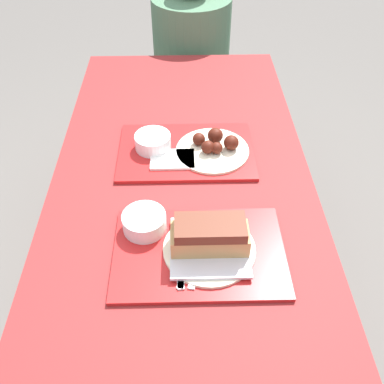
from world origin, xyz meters
TOP-DOWN VIEW (x-y plane):
  - ground_plane at (0.00, 0.00)m, footprint 12.00×12.00m
  - picnic_table at (0.00, 0.00)m, footprint 0.76×1.82m
  - picnic_bench_far at (0.00, 1.13)m, footprint 0.72×0.28m
  - tray_near at (0.04, -0.15)m, footprint 0.42×0.28m
  - tray_far at (0.01, 0.25)m, footprint 0.42×0.28m
  - bowl_coleslaw_near at (-0.10, -0.07)m, footprint 0.11×0.11m
  - brisket_sandwich_plate at (0.06, -0.15)m, footprint 0.23×0.23m
  - plastic_fork_near at (0.01, -0.18)m, footprint 0.05×0.17m
  - plastic_knife_near at (0.03, -0.18)m, footprint 0.04×0.17m
  - plastic_spoon_near at (-0.01, -0.18)m, footprint 0.03×0.17m
  - condiment_packet at (0.03, -0.09)m, footprint 0.04×0.03m
  - bowl_coleslaw_far at (-0.09, 0.26)m, footprint 0.11×0.11m
  - wings_plate_far at (0.10, 0.24)m, footprint 0.23×0.23m
  - napkin_far at (-0.03, 0.20)m, footprint 0.13×0.09m
  - person_seated_across at (0.05, 1.13)m, footprint 0.36×0.36m

SIDE VIEW (x-z plane):
  - ground_plane at x=0.00m, z-range 0.00..0.00m
  - picnic_bench_far at x=0.00m, z-range 0.14..0.57m
  - picnic_table at x=0.00m, z-range 0.28..1.05m
  - person_seated_across at x=0.05m, z-range 0.37..1.04m
  - tray_near at x=0.04m, z-range 0.77..0.78m
  - tray_far at x=0.01m, z-range 0.77..0.78m
  - plastic_fork_near at x=0.01m, z-range 0.78..0.78m
  - plastic_knife_near at x=0.03m, z-range 0.78..0.78m
  - plastic_spoon_near at x=-0.01m, z-range 0.78..0.78m
  - condiment_packet at x=0.03m, z-range 0.78..0.78m
  - napkin_far at x=-0.03m, z-range 0.78..0.79m
  - wings_plate_far at x=0.10m, z-range 0.77..0.82m
  - bowl_coleslaw_near at x=-0.10m, z-range 0.78..0.83m
  - bowl_coleslaw_far at x=-0.09m, z-range 0.78..0.83m
  - brisket_sandwich_plate at x=0.06m, z-range 0.77..0.86m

